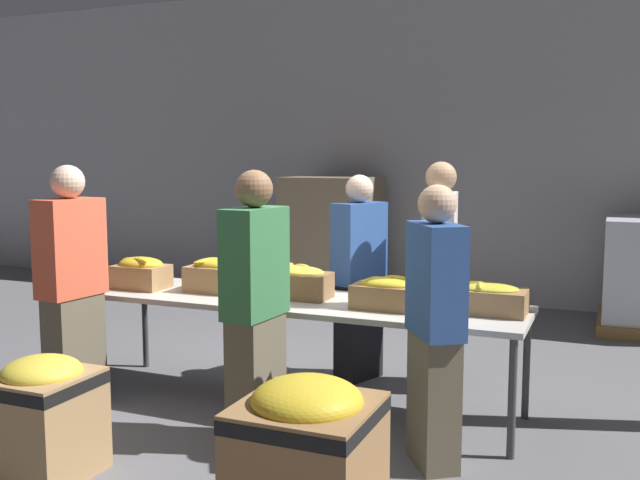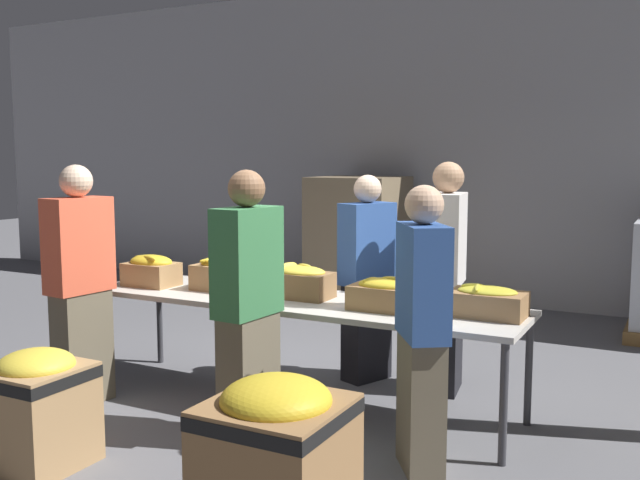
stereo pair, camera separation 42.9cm
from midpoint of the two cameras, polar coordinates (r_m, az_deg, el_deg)
The scene contains 16 objects.
ground_plane at distance 5.39m, azimuth 0.50°, elevation -12.98°, with size 30.00×30.00×0.00m, color slate.
wall_back at distance 9.04m, azimuth 12.91°, elevation 7.72°, with size 16.00×0.08×4.00m.
sorting_table at distance 5.19m, azimuth 0.51°, elevation -5.21°, with size 3.31×0.84×0.79m.
banana_box_0 at distance 5.78m, azimuth -11.32°, elevation -2.35°, with size 0.41×0.28×0.26m.
banana_box_1 at distance 5.52m, azimuth -5.60°, elevation -2.67°, with size 0.43×0.30×0.27m.
banana_box_2 at distance 5.19m, azimuth 0.78°, elevation -3.33°, with size 0.45×0.28×0.25m.
banana_box_3 at distance 4.82m, azimuth 7.68°, elevation -4.33°, with size 0.46×0.26×0.24m.
banana_box_4 at distance 4.77m, azimuth 15.75°, elevation -4.75°, with size 0.49×0.31×0.21m.
volunteer_0 at distance 4.17m, azimuth 11.12°, elevation -7.18°, with size 0.43×0.49×1.66m.
volunteer_1 at distance 4.50m, azimuth -3.06°, elevation -5.55°, with size 0.27×0.48×1.74m.
volunteer_2 at distance 5.59m, azimuth 12.25°, elevation -3.06°, with size 0.31×0.51×1.78m.
volunteer_3 at distance 5.41m, azimuth -16.51°, elevation -3.60°, with size 0.29×0.49×1.76m.
volunteer_4 at distance 5.78m, azimuth 5.90°, elevation -3.15°, with size 0.38×0.50×1.67m.
donation_bin_0 at distance 4.50m, azimuth -19.08°, elevation -12.37°, with size 0.53×0.53×0.70m.
donation_bin_1 at distance 3.55m, azimuth 0.09°, elevation -16.63°, with size 0.64×0.64×0.78m.
pallet_stack_1 at distance 8.74m, azimuth 4.51°, elevation -0.15°, with size 1.11×1.11×1.57m.
Camera 2 is at (2.51, -4.43, 1.82)m, focal length 40.00 mm.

